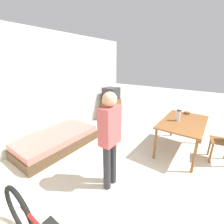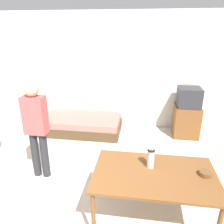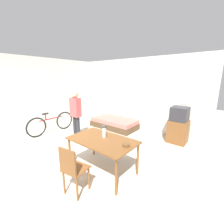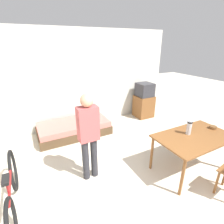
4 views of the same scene
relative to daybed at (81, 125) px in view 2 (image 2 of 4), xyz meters
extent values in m
cube|color=silver|center=(0.43, 0.57, 1.17)|extent=(5.70, 0.06, 2.70)
cube|color=#4C3823|center=(0.00, 0.00, -0.07)|extent=(1.86, 0.92, 0.22)
cube|color=#B76B60|center=(0.00, 0.00, 0.11)|extent=(1.81, 0.89, 0.14)
cube|color=brown|center=(2.42, 0.16, 0.18)|extent=(0.55, 0.52, 0.71)
cube|color=#2D2D33|center=(2.42, 0.16, 0.74)|extent=(0.47, 0.48, 0.42)
cube|color=black|center=(2.42, -0.08, 0.74)|extent=(0.39, 0.01, 0.33)
cube|color=brown|center=(1.59, -2.41, 0.54)|extent=(1.43, 0.85, 0.03)
cylinder|color=brown|center=(0.94, -2.78, 0.18)|extent=(0.05, 0.05, 0.71)
cylinder|color=brown|center=(0.94, -2.05, 0.18)|extent=(0.05, 0.05, 0.71)
cylinder|color=brown|center=(2.24, -2.05, 0.18)|extent=(0.05, 0.05, 0.71)
cylinder|color=#28282D|center=(-0.27, -1.71, 0.22)|extent=(0.12, 0.12, 0.79)
cylinder|color=#28282D|center=(-0.11, -1.71, 0.22)|extent=(0.12, 0.12, 0.79)
cube|color=#B24C4C|center=(-0.19, -1.71, 0.90)|extent=(0.34, 0.20, 0.59)
sphere|color=tan|center=(-0.19, -1.71, 1.31)|extent=(0.21, 0.21, 0.21)
cylinder|color=#B7B7BC|center=(1.54, -2.30, 0.69)|extent=(0.09, 0.09, 0.26)
cylinder|color=black|center=(1.54, -2.30, 0.80)|extent=(0.09, 0.09, 0.03)
cylinder|color=brown|center=(2.16, -2.37, 0.59)|extent=(0.13, 0.13, 0.05)
camera|label=1|loc=(-1.82, -2.92, 1.80)|focal=24.00mm
camera|label=2|loc=(1.40, -4.57, 2.13)|focal=35.00mm
camera|label=3|loc=(3.59, -4.55, 1.84)|focal=24.00mm
camera|label=4|loc=(-1.04, -4.18, 2.15)|focal=28.00mm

